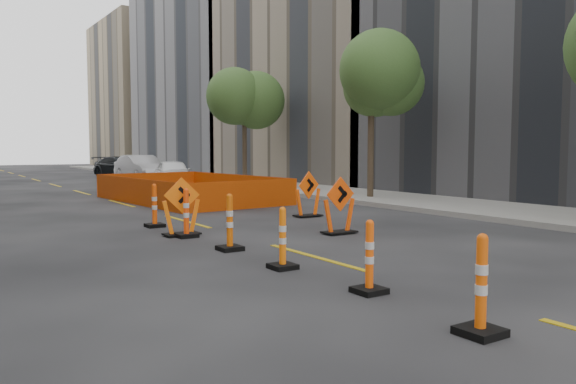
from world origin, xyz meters
TOP-DOWN VIEW (x-y plane):
  - ground_plane at (0.00, 0.00)m, footprint 140.00×140.00m
  - sidewalk_right at (9.00, 12.00)m, footprint 4.00×90.00m
  - bld_right_c at (17.00, 23.80)m, footprint 12.00×16.00m
  - bld_right_d at (17.00, 40.20)m, footprint 12.00×18.00m
  - bld_right_e at (17.00, 58.60)m, footprint 12.00×14.00m
  - tree_r_b at (8.40, 12.00)m, footprint 2.80×2.80m
  - tree_r_c at (8.40, 22.00)m, footprint 2.80×2.80m
  - channelizer_2 at (-1.06, -0.46)m, footprint 0.44×0.44m
  - channelizer_3 at (-0.88, 1.52)m, footprint 0.40×0.40m
  - channelizer_4 at (-1.03, 3.50)m, footprint 0.41×0.41m
  - channelizer_5 at (-0.99, 5.48)m, footprint 0.44×0.44m
  - channelizer_6 at (-1.07, 7.47)m, footprint 0.44×0.44m
  - channelizer_7 at (-1.09, 9.45)m, footprint 0.44×0.44m
  - chevron_sign_left at (-1.07, 7.75)m, footprint 0.99×0.73m
  - chevron_sign_center at (2.13, 6.00)m, footprint 0.91×0.56m
  - chevron_sign_right at (3.39, 9.05)m, footprint 0.97×0.69m
  - safety_fence at (2.50, 15.63)m, footprint 4.99×7.84m
  - parked_car_near at (4.95, 23.48)m, footprint 2.60×4.45m
  - parked_car_mid at (4.96, 28.57)m, footprint 1.93×4.90m
  - parked_car_far at (5.41, 34.06)m, footprint 3.18×5.30m

SIDE VIEW (x-z plane):
  - ground_plane at x=0.00m, z-range 0.00..0.00m
  - sidewalk_right at x=9.00m, z-range 0.00..0.15m
  - safety_fence at x=2.50m, z-range 0.00..0.94m
  - channelizer_3 at x=-0.88m, z-range 0.00..1.03m
  - channelizer_4 at x=-1.03m, z-range 0.00..1.04m
  - channelizer_2 at x=-1.06m, z-range 0.00..1.10m
  - channelizer_7 at x=-1.09m, z-range 0.00..1.11m
  - channelizer_6 at x=-1.07m, z-range 0.00..1.11m
  - channelizer_5 at x=-0.99m, z-range 0.00..1.12m
  - chevron_sign_right at x=3.39m, z-range 0.00..1.33m
  - chevron_sign_center at x=2.13m, z-range 0.00..1.34m
  - chevron_sign_left at x=-1.07m, z-range 0.00..1.34m
  - parked_car_near at x=4.95m, z-range 0.00..1.42m
  - parked_car_far at x=5.41m, z-range 0.00..1.44m
  - parked_car_mid at x=4.96m, z-range 0.00..1.59m
  - tree_r_b at x=8.40m, z-range 1.55..7.50m
  - tree_r_c at x=8.40m, z-range 1.55..7.50m
  - bld_right_c at x=17.00m, z-range 0.00..14.00m
  - bld_right_e at x=17.00m, z-range 0.00..16.00m
  - bld_right_d at x=17.00m, z-range 0.00..20.00m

